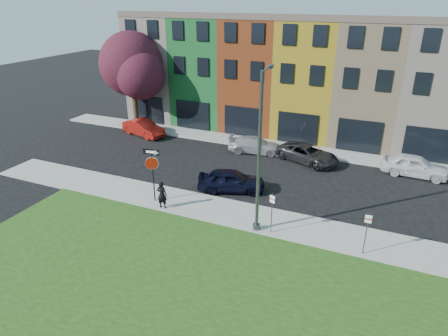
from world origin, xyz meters
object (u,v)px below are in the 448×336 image
at_px(stop_sign, 152,165).
at_px(street_lamp, 260,154).
at_px(sedan_near, 231,180).
at_px(man, 162,195).

bearing_deg(stop_sign, street_lamp, -8.76).
bearing_deg(sedan_near, stop_sign, 112.36).
height_order(man, street_lamp, street_lamp).
bearing_deg(street_lamp, sedan_near, 122.78).
relative_size(stop_sign, street_lamp, 0.40).
bearing_deg(man, street_lamp, 174.12).
bearing_deg(sedan_near, man, 124.60).
distance_m(stop_sign, sedan_near, 5.36).
bearing_deg(sedan_near, street_lamp, -160.09).
xyz_separation_m(stop_sign, sedan_near, (3.74, 3.39, -1.81)).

